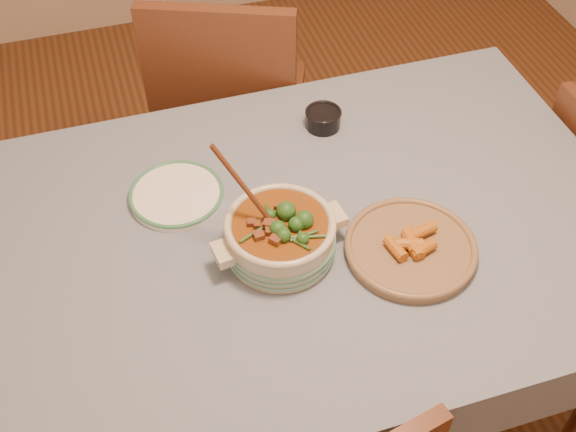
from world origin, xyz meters
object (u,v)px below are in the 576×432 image
at_px(stew_casserole, 280,234).
at_px(chair_far, 229,104).
at_px(condiment_bowl, 323,118).
at_px(fried_plate, 411,246).
at_px(dining_table, 291,255).
at_px(white_plate, 177,194).

height_order(stew_casserole, chair_far, stew_casserole).
xyz_separation_m(condiment_bowl, chair_far, (-0.17, 0.42, -0.23)).
xyz_separation_m(fried_plate, chair_far, (-0.22, 0.91, -0.22)).
relative_size(condiment_bowl, chair_far, 0.13).
bearing_deg(stew_casserole, chair_far, 85.04).
relative_size(dining_table, stew_casserole, 5.21).
bearing_deg(chair_far, condiment_bowl, 134.66).
height_order(stew_casserole, condiment_bowl, stew_casserole).
relative_size(condiment_bowl, fried_plate, 0.37).
distance_m(white_plate, condiment_bowl, 0.46).
bearing_deg(dining_table, chair_far, 87.95).
bearing_deg(condiment_bowl, chair_far, 112.27).
height_order(stew_casserole, fried_plate, stew_casserole).
relative_size(dining_table, condiment_bowl, 13.47).
bearing_deg(stew_casserole, white_plate, 128.39).
distance_m(stew_casserole, fried_plate, 0.30).
bearing_deg(dining_table, fried_plate, -31.28).
bearing_deg(white_plate, fried_plate, -34.89).
xyz_separation_m(stew_casserole, fried_plate, (0.29, -0.09, -0.04)).
bearing_deg(condiment_bowl, white_plate, -160.88).
xyz_separation_m(dining_table, white_plate, (-0.24, 0.19, 0.10)).
distance_m(white_plate, chair_far, 0.67).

